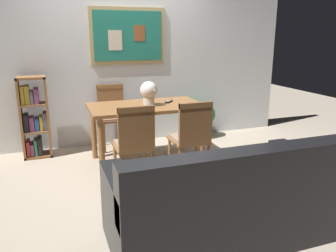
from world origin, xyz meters
TOP-DOWN VIEW (x-y plane):
  - ground_plane at (0.00, 0.00)m, footprint 12.00×12.00m
  - wall_back_with_painting at (0.00, 1.31)m, footprint 5.20×0.14m
  - dining_table at (0.07, 0.36)m, footprint 1.43×0.82m
  - dining_chair_far_left at (-0.24, 1.09)m, footprint 0.40×0.41m
  - dining_chair_near_left at (-0.26, -0.35)m, footprint 0.40×0.41m
  - dining_chair_near_right at (0.39, -0.36)m, footprint 0.40×0.41m
  - leather_couch at (0.17, -1.53)m, footprint 1.80×0.84m
  - bookshelf at (-1.29, 1.02)m, footprint 0.36×0.28m
  - potted_ivy at (1.24, 1.07)m, footprint 0.35×0.35m
  - flower_vase at (0.10, 0.31)m, footprint 0.22×0.21m
  - tv_remote at (0.40, 0.42)m, footprint 0.14×0.14m

SIDE VIEW (x-z plane):
  - ground_plane at x=0.00m, z-range 0.00..0.00m
  - potted_ivy at x=1.24m, z-range 0.02..0.58m
  - leather_couch at x=0.17m, z-range -0.11..0.73m
  - bookshelf at x=-1.29m, z-range -0.02..1.06m
  - dining_chair_far_left at x=-0.24m, z-range 0.08..0.99m
  - dining_chair_near_left at x=-0.26m, z-range 0.08..0.99m
  - dining_chair_near_right at x=0.39m, z-range 0.08..0.99m
  - dining_table at x=0.07m, z-range 0.27..1.02m
  - tv_remote at x=0.40m, z-range 0.75..0.77m
  - flower_vase at x=0.10m, z-range 0.77..1.07m
  - wall_back_with_painting at x=0.00m, z-range 0.01..2.61m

